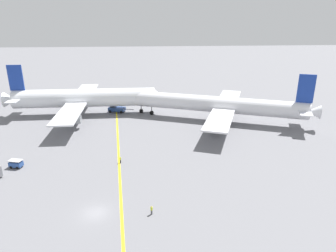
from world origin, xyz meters
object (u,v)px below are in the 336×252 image
object	(u,v)px
airliner_being_pushed	(218,105)
gse_baggage_cart_trailing	(16,164)
pushback_tug	(116,109)
ground_crew_marshaller_foreground	(152,210)
ground_crew_ramp_agent_by_cones	(120,160)
airliner_at_gate_left	(84,98)

from	to	relation	value
airliner_being_pushed	gse_baggage_cart_trailing	size ratio (longest dim) A/B	18.11
airliner_being_pushed	pushback_tug	distance (m)	34.02
gse_baggage_cart_trailing	ground_crew_marshaller_foreground	distance (m)	33.64
ground_crew_ramp_agent_by_cones	airliner_at_gate_left	bearing A→B (deg)	110.61
gse_baggage_cart_trailing	ground_crew_ramp_agent_by_cones	world-z (taller)	gse_baggage_cart_trailing
ground_crew_ramp_agent_by_cones	ground_crew_marshaller_foreground	distance (m)	19.86
ground_crew_ramp_agent_by_cones	ground_crew_marshaller_foreground	xyz separation A→B (m)	(6.23, -18.86, 0.03)
airliner_at_gate_left	ground_crew_ramp_agent_by_cones	world-z (taller)	airliner_at_gate_left
pushback_tug	airliner_at_gate_left	bearing A→B (deg)	-169.57
ground_crew_marshaller_foreground	gse_baggage_cart_trailing	bearing A→B (deg)	146.48
gse_baggage_cart_trailing	ground_crew_ramp_agent_by_cones	size ratio (longest dim) A/B	1.95
airliner_being_pushed	airliner_at_gate_left	bearing A→B (deg)	166.44
airliner_at_gate_left	gse_baggage_cart_trailing	distance (m)	38.00
airliner_being_pushed	gse_baggage_cart_trailing	distance (m)	56.62
airliner_being_pushed	ground_crew_marshaller_foreground	bearing A→B (deg)	-115.49
airliner_being_pushed	pushback_tug	bearing A→B (deg)	159.42
airliner_being_pushed	ground_crew_marshaller_foreground	distance (m)	50.47
airliner_at_gate_left	ground_crew_marshaller_foreground	size ratio (longest dim) A/B	31.11
pushback_tug	gse_baggage_cart_trailing	bearing A→B (deg)	-115.00
airliner_at_gate_left	airliner_being_pushed	xyz separation A→B (m)	(41.62, -10.04, -0.33)
gse_baggage_cart_trailing	ground_crew_ramp_agent_by_cones	xyz separation A→B (m)	(21.82, 0.28, -0.06)
airliner_at_gate_left	ground_crew_marshaller_foreground	xyz separation A→B (m)	(19.98, -55.44, -4.57)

